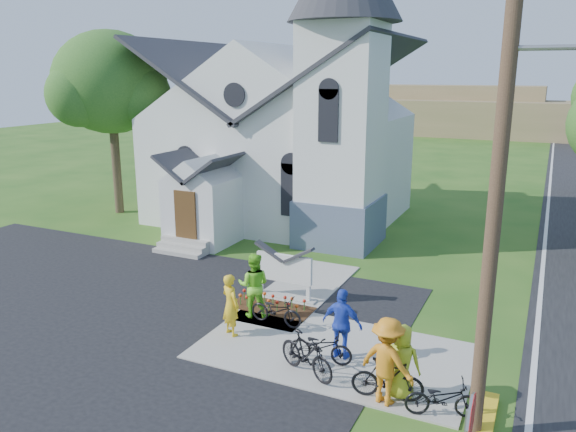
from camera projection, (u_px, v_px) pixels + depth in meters
The scene contains 19 objects.
ground at pixel (273, 349), 14.84m from camera, with size 120.00×120.00×0.00m, color #275518.
parking_lot at pixel (22, 329), 15.97m from camera, with size 20.00×16.00×0.02m, color black.
sidewalk at pixel (333, 352), 14.66m from camera, with size 7.00×4.00×0.05m, color #A49F94.
church at pixel (287, 112), 26.74m from camera, with size 12.35×12.00×13.00m.
church_sign at pixel (284, 269), 17.89m from camera, with size 2.20×0.40×1.70m.
flower_bed at pixel (272, 308), 17.35m from camera, with size 2.60×1.10×0.07m, color #351F0E.
utility_pole at pixel (502, 171), 9.98m from camera, with size 3.45×0.28×10.00m.
tree_lot_corner at pixel (110, 83), 27.74m from camera, with size 5.60×5.60×9.15m.
distant_hills at pixel (527, 118), 62.30m from camera, with size 61.00×10.00×5.60m.
cyclist_0 at pixel (231, 305), 15.37m from camera, with size 0.64×0.42×1.76m, color yellow.
bike_0 at pixel (276, 310), 16.09m from camera, with size 0.57×1.63×0.86m, color black.
cyclist_1 at pixel (254, 285), 16.52m from camera, with size 0.95×0.74×1.95m, color #73DA28.
bike_1 at pixel (306, 354), 13.37m from camera, with size 0.50×1.77×1.07m, color black.
cyclist_2 at pixel (342, 324), 14.10m from camera, with size 1.08×0.45×1.84m, color blue.
bike_2 at pixel (321, 346), 13.99m from camera, with size 0.56×1.61×0.85m, color black.
cyclist_3 at pixel (387, 361), 12.14m from camera, with size 1.28×0.74×1.98m, color orange.
bike_3 at pixel (388, 379), 12.38m from camera, with size 0.45×1.61×0.97m, color black.
cyclist_4 at pixel (402, 362), 12.39m from camera, with size 0.84×0.54×1.71m, color #A7BB23.
bike_4 at pixel (442, 398), 11.78m from camera, with size 0.55×1.57×0.82m, color black.
Camera 1 is at (6.11, -12.05, 7.11)m, focal length 35.00 mm.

